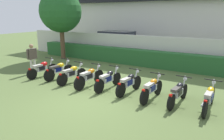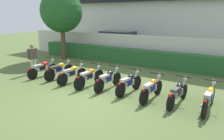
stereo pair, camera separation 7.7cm
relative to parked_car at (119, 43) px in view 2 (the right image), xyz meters
The scene contains 16 objects.
ground 10.28m from the parked_car, 68.04° to the right, with size 60.00×60.00×0.00m, color #566B38.
building 7.18m from the parked_car, 53.18° to the left, with size 23.06×6.50×8.43m.
compound_wall 4.38m from the parked_car, 29.01° to the right, with size 21.91×0.30×1.87m, color silver.
hedge_row 4.77m from the parked_car, 36.40° to the right, with size 17.53×0.70×1.02m, color #28602D.
parked_car is the anchor object (origin of this frame).
tree_near_inspector 5.20m from the parked_car, 125.74° to the right, with size 3.01×3.01×4.94m.
motorcycle_in_row_0 7.87m from the parked_car, 91.70° to the right, with size 0.60×1.90×0.94m.
motorcycle_in_row_1 7.73m from the parked_car, 84.14° to the right, with size 0.60×1.87×0.97m.
motorcycle_in_row_2 8.06m from the parked_car, 77.00° to the right, with size 0.60×1.85×0.96m.
motorcycle_in_row_3 8.37m from the parked_car, 69.93° to the right, with size 0.60×1.98×0.98m.
motorcycle_in_row_4 8.59m from the parked_car, 63.82° to the right, with size 0.60×1.94×0.96m.
motorcycle_in_row_5 9.09m from the parked_car, 58.03° to the right, with size 0.60×1.84×0.96m.
motorcycle_in_row_6 9.81m from the parked_car, 53.29° to the right, with size 0.60×1.86×0.96m.
motorcycle_in_row_7 10.36m from the parked_car, 48.65° to the right, with size 0.60×1.92×0.95m.
motorcycle_in_row_8 11.07m from the parked_car, 44.60° to the right, with size 0.60×1.96×0.97m.
inspector_person 7.75m from the parked_car, 98.86° to the right, with size 0.22×0.67×1.65m.
Camera 2 is at (4.68, -5.65, 3.19)m, focal length 33.61 mm.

